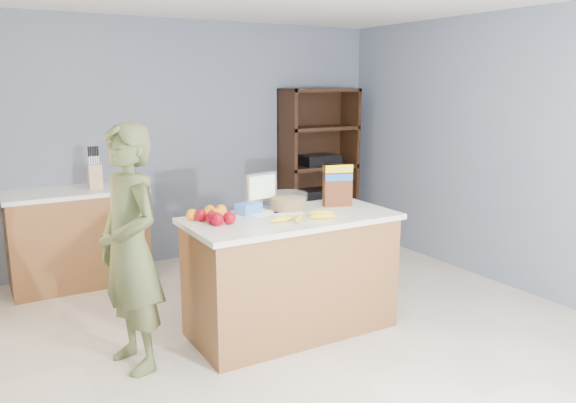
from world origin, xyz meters
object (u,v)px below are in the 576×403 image
person (130,249)px  cereal_box (338,182)px  counter_peninsula (291,278)px  shelving_unit (316,169)px  tv (261,189)px

person → cereal_box: bearing=79.9°
person → cereal_box: (1.67, 0.06, 0.28)m
cereal_box → person: bearing=-177.9°
counter_peninsula → person: size_ratio=0.96×
counter_peninsula → person: bearing=177.3°
shelving_unit → tv: size_ratio=6.38×
cereal_box → shelving_unit: bearing=61.3°
tv → cereal_box: size_ratio=0.84×
counter_peninsula → person: (-1.18, 0.05, 0.40)m
tv → shelving_unit: bearing=46.5°
tv → cereal_box: bearing=-21.0°
counter_peninsula → tv: (-0.08, 0.33, 0.64)m
person → tv: bearing=92.0°
counter_peninsula → person: person is taller
shelving_unit → tv: 2.37m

